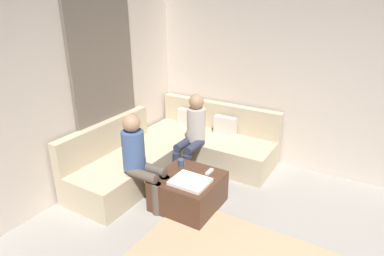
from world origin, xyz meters
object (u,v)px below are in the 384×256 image
object	(u,v)px
sectional_couch	(175,151)
coffee_mug	(181,163)
game_remote	(209,172)
person_on_couch_side	(140,157)
ottoman	(188,191)
person_on_couch_back	(193,131)

from	to	relation	value
sectional_couch	coffee_mug	distance (m)	0.75
game_remote	person_on_couch_side	world-z (taller)	person_on_couch_side
sectional_couch	game_remote	distance (m)	1.02
sectional_couch	coffee_mug	size ratio (longest dim) A/B	26.84
ottoman	person_on_couch_side	bearing A→B (deg)	-154.65
coffee_mug	person_on_couch_back	bearing A→B (deg)	106.87
person_on_couch_side	ottoman	bearing A→B (deg)	115.35
coffee_mug	person_on_couch_back	size ratio (longest dim) A/B	0.08
sectional_couch	person_on_couch_side	distance (m)	1.07
coffee_mug	person_on_couch_side	size ratio (longest dim) A/B	0.08
sectional_couch	person_on_couch_side	xyz separation A→B (m)	(0.15, -0.99, 0.38)
coffee_mug	game_remote	bearing A→B (deg)	5.71
coffee_mug	person_on_couch_side	world-z (taller)	person_on_couch_side
sectional_couch	ottoman	world-z (taller)	sectional_couch
person_on_couch_back	person_on_couch_side	xyz separation A→B (m)	(-0.14, -1.05, 0.00)
ottoman	coffee_mug	xyz separation A→B (m)	(-0.22, 0.18, 0.26)
coffee_mug	person_on_couch_side	distance (m)	0.57
sectional_couch	game_remote	world-z (taller)	sectional_couch
ottoman	person_on_couch_back	world-z (taller)	person_on_couch_back
sectional_couch	person_on_couch_back	xyz separation A→B (m)	(0.28, 0.06, 0.38)
person_on_couch_back	game_remote	bearing A→B (deg)	135.72
ottoman	person_on_couch_side	distance (m)	0.75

